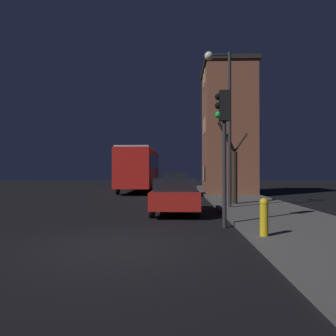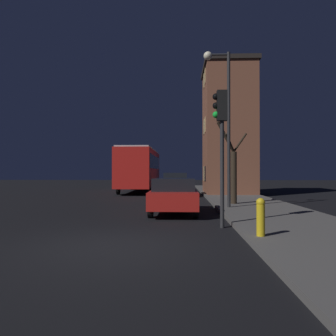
{
  "view_description": "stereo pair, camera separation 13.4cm",
  "coord_description": "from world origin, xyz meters",
  "px_view_note": "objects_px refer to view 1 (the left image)",
  "views": [
    {
      "loc": [
        1.45,
        -7.29,
        1.66
      ],
      "look_at": [
        0.75,
        13.5,
        1.91
      ],
      "focal_mm": 35.0,
      "sensor_mm": 36.0,
      "label": 1
    },
    {
      "loc": [
        1.59,
        -7.29,
        1.66
      ],
      "look_at": [
        0.75,
        13.5,
        1.91
      ],
      "focal_mm": 35.0,
      "sensor_mm": 36.0,
      "label": 2
    }
  ],
  "objects_px": {
    "car_near_lane": "(175,195)",
    "car_mid_lane": "(175,184)",
    "streetlamp": "(223,106)",
    "fire_hydrant": "(264,216)",
    "traffic_light": "(223,129)",
    "bus": "(139,167)",
    "bare_tree": "(233,168)"
  },
  "relations": [
    {
      "from": "car_near_lane",
      "to": "car_mid_lane",
      "type": "xyz_separation_m",
      "value": [
        -0.11,
        9.68,
        0.1
      ]
    },
    {
      "from": "streetlamp",
      "to": "fire_hydrant",
      "type": "distance_m",
      "value": 7.51
    },
    {
      "from": "fire_hydrant",
      "to": "traffic_light",
      "type": "bearing_deg",
      "value": 110.57
    },
    {
      "from": "streetlamp",
      "to": "bus",
      "type": "relative_size",
      "value": 0.67
    },
    {
      "from": "bus",
      "to": "car_near_lane",
      "type": "height_order",
      "value": "bus"
    },
    {
      "from": "bare_tree",
      "to": "fire_hydrant",
      "type": "distance_m",
      "value": 8.1
    },
    {
      "from": "streetlamp",
      "to": "fire_hydrant",
      "type": "xyz_separation_m",
      "value": [
        0.09,
        -6.41,
        -3.92
      ]
    },
    {
      "from": "traffic_light",
      "to": "car_near_lane",
      "type": "height_order",
      "value": "traffic_light"
    },
    {
      "from": "streetlamp",
      "to": "bare_tree",
      "type": "relative_size",
      "value": 1.73
    },
    {
      "from": "car_mid_lane",
      "to": "car_near_lane",
      "type": "bearing_deg",
      "value": -89.35
    },
    {
      "from": "bus",
      "to": "fire_hydrant",
      "type": "distance_m",
      "value": 20.01
    },
    {
      "from": "traffic_light",
      "to": "car_mid_lane",
      "type": "relative_size",
      "value": 0.97
    },
    {
      "from": "car_mid_lane",
      "to": "bus",
      "type": "bearing_deg",
      "value": 124.87
    },
    {
      "from": "streetlamp",
      "to": "car_mid_lane",
      "type": "bearing_deg",
      "value": 104.57
    },
    {
      "from": "car_near_lane",
      "to": "bus",
      "type": "bearing_deg",
      "value": 102.62
    },
    {
      "from": "streetlamp",
      "to": "bare_tree",
      "type": "xyz_separation_m",
      "value": [
        0.68,
        1.57,
        -2.68
      ]
    },
    {
      "from": "bus",
      "to": "car_near_lane",
      "type": "relative_size",
      "value": 2.43
    },
    {
      "from": "traffic_light",
      "to": "car_mid_lane",
      "type": "xyz_separation_m",
      "value": [
        -1.58,
        13.0,
        -2.09
      ]
    },
    {
      "from": "fire_hydrant",
      "to": "car_mid_lane",
      "type": "bearing_deg",
      "value": 98.75
    },
    {
      "from": "traffic_light",
      "to": "fire_hydrant",
      "type": "height_order",
      "value": "traffic_light"
    },
    {
      "from": "traffic_light",
      "to": "car_mid_lane",
      "type": "bearing_deg",
      "value": 96.95
    },
    {
      "from": "traffic_light",
      "to": "bus",
      "type": "distance_m",
      "value": 17.97
    },
    {
      "from": "traffic_light",
      "to": "bare_tree",
      "type": "xyz_separation_m",
      "value": [
        1.29,
        6.1,
        -1.09
      ]
    },
    {
      "from": "car_near_lane",
      "to": "bare_tree",
      "type": "bearing_deg",
      "value": 45.11
    },
    {
      "from": "streetlamp",
      "to": "car_near_lane",
      "type": "relative_size",
      "value": 1.62
    },
    {
      "from": "car_mid_lane",
      "to": "fire_hydrant",
      "type": "xyz_separation_m",
      "value": [
        2.29,
        -14.89,
        -0.23
      ]
    },
    {
      "from": "bare_tree",
      "to": "bus",
      "type": "relative_size",
      "value": 0.39
    },
    {
      "from": "bare_tree",
      "to": "fire_hydrant",
      "type": "bearing_deg",
      "value": -94.21
    },
    {
      "from": "traffic_light",
      "to": "fire_hydrant",
      "type": "distance_m",
      "value": 3.08
    },
    {
      "from": "streetlamp",
      "to": "bus",
      "type": "height_order",
      "value": "streetlamp"
    },
    {
      "from": "car_mid_lane",
      "to": "fire_hydrant",
      "type": "height_order",
      "value": "car_mid_lane"
    },
    {
      "from": "bare_tree",
      "to": "bus",
      "type": "height_order",
      "value": "bare_tree"
    }
  ]
}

